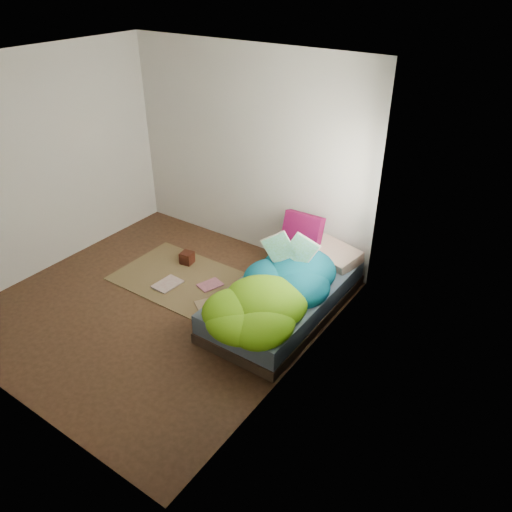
{
  "coord_description": "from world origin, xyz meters",
  "views": [
    {
      "loc": [
        3.5,
        -3.14,
        3.41
      ],
      "look_at": [
        0.81,
        0.75,
        0.57
      ],
      "focal_mm": 35.0,
      "sensor_mm": 36.0,
      "label": 1
    }
  ],
  "objects": [
    {
      "name": "bed",
      "position": [
        1.22,
        0.72,
        0.17
      ],
      "size": [
        1.0,
        2.0,
        0.34
      ],
      "color": "#39281F",
      "rests_on": "ground"
    },
    {
      "name": "pillow_floral",
      "position": [
        1.39,
        1.51,
        0.41
      ],
      "size": [
        0.69,
        0.53,
        0.14
      ],
      "primitive_type": "cube",
      "rotation": [
        0.0,
        0.0,
        -0.27
      ],
      "color": "beige",
      "rests_on": "bed"
    },
    {
      "name": "wooden_box",
      "position": [
        -0.34,
        0.86,
        0.09
      ],
      "size": [
        0.17,
        0.17,
        0.15
      ],
      "primitive_type": "cube",
      "rotation": [
        0.0,
        0.0,
        0.16
      ],
      "color": "#3A1D0D",
      "rests_on": "rug"
    },
    {
      "name": "room_walls",
      "position": [
        0.01,
        0.01,
        1.63
      ],
      "size": [
        3.54,
        3.54,
        2.62
      ],
      "color": "silver",
      "rests_on": "ground"
    },
    {
      "name": "pillow_magenta",
      "position": [
        0.98,
        1.48,
        0.58
      ],
      "size": [
        0.48,
        0.16,
        0.47
      ],
      "primitive_type": "cube",
      "rotation": [
        0.0,
        0.0,
        0.03
      ],
      "color": "#4C0525",
      "rests_on": "bed"
    },
    {
      "name": "open_book",
      "position": [
        1.19,
        0.85,
        0.83
      ],
      "size": [
        0.5,
        0.29,
        0.3
      ],
      "primitive_type": null,
      "rotation": [
        0.0,
        0.0,
        0.4
      ],
      "color": "#39802A",
      "rests_on": "duvet"
    },
    {
      "name": "duvet",
      "position": [
        1.22,
        0.5,
        0.51
      ],
      "size": [
        0.96,
        1.84,
        0.34
      ],
      "primitive_type": null,
      "color": "#076179",
      "rests_on": "bed"
    },
    {
      "name": "floor_book_a",
      "position": [
        -0.32,
        0.35,
        0.02
      ],
      "size": [
        0.26,
        0.35,
        0.03
      ],
      "primitive_type": "imported",
      "rotation": [
        0.0,
        0.0,
        -0.05
      ],
      "color": "silver",
      "rests_on": "rug"
    },
    {
      "name": "ground",
      "position": [
        0.0,
        0.0,
        0.0
      ],
      "size": [
        3.5,
        3.5,
        0.0
      ],
      "primitive_type": "cube",
      "color": "#3B2516",
      "rests_on": "ground"
    },
    {
      "name": "rug",
      "position": [
        -0.15,
        0.55,
        0.01
      ],
      "size": [
        1.6,
        1.1,
        0.01
      ],
      "primitive_type": "cube",
      "color": "brown",
      "rests_on": "ground"
    },
    {
      "name": "floor_book_b",
      "position": [
        0.14,
        0.65,
        0.02
      ],
      "size": [
        0.28,
        0.33,
        0.03
      ],
      "primitive_type": "imported",
      "rotation": [
        0.0,
        0.0,
        -0.33
      ],
      "color": "pink",
      "rests_on": "rug"
    },
    {
      "name": "floor_book_c",
      "position": [
        0.42,
        0.17,
        0.02
      ],
      "size": [
        0.36,
        0.34,
        0.02
      ],
      "primitive_type": "imported",
      "rotation": [
        0.0,
        0.0,
        0.99
      ],
      "color": "tan",
      "rests_on": "rug"
    }
  ]
}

